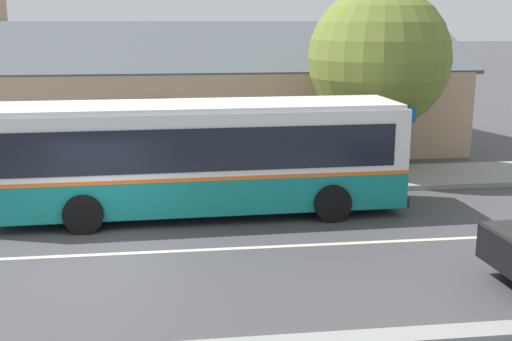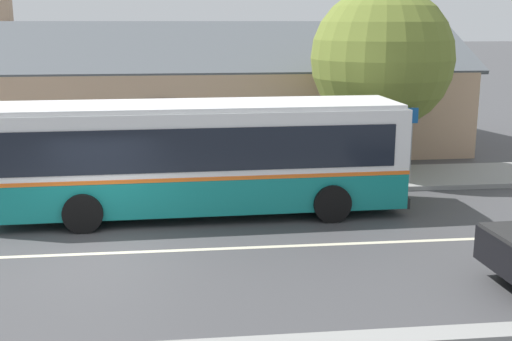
{
  "view_description": "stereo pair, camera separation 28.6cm",
  "coord_description": "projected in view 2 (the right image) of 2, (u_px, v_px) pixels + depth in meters",
  "views": [
    {
      "loc": [
        1.73,
        -14.03,
        5.15
      ],
      "look_at": [
        3.92,
        2.63,
        1.23
      ],
      "focal_mm": 45.0,
      "sensor_mm": 36.0,
      "label": 1
    },
    {
      "loc": [
        2.01,
        -14.06,
        5.15
      ],
      "look_at": [
        3.92,
        2.63,
        1.23
      ],
      "focal_mm": 45.0,
      "sensor_mm": 36.0,
      "label": 2
    }
  ],
  "objects": [
    {
      "name": "lane_divider_stripe",
      "position": [
        98.0,
        254.0,
        14.55
      ],
      "size": [
        60.0,
        0.16,
        0.01
      ],
      "primitive_type": "cube",
      "color": "beige",
      "rests_on": "ground"
    },
    {
      "name": "community_building",
      "position": [
        164.0,
        103.0,
        27.24
      ],
      "size": [
        24.41,
        8.97,
        6.18
      ],
      "color": "tan",
      "rests_on": "ground"
    },
    {
      "name": "sidewalk_far",
      "position": [
        121.0,
        185.0,
        20.34
      ],
      "size": [
        60.0,
        3.0,
        0.15
      ],
      "primitive_type": "cube",
      "color": "gray",
      "rests_on": "ground"
    },
    {
      "name": "bus_stop_sign",
      "position": [
        411.0,
        136.0,
        20.02
      ],
      "size": [
        0.36,
        0.07,
        2.4
      ],
      "color": "gray",
      "rests_on": "sidewalk_far"
    },
    {
      "name": "ground_plane",
      "position": [
        98.0,
        254.0,
        14.55
      ],
      "size": [
        300.0,
        300.0,
        0.0
      ],
      "primitive_type": "plane",
      "color": "#424244"
    },
    {
      "name": "street_tree_primary",
      "position": [
        385.0,
        62.0,
        21.35
      ],
      "size": [
        4.76,
        4.76,
        6.32
      ],
      "color": "#4C3828",
      "rests_on": "ground"
    },
    {
      "name": "transit_bus",
      "position": [
        200.0,
        155.0,
        17.26
      ],
      "size": [
        11.0,
        2.95,
        3.04
      ],
      "color": "#147F7A",
      "rests_on": "ground"
    }
  ]
}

